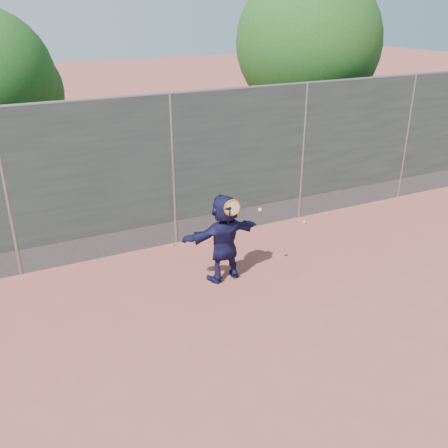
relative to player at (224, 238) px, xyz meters
name	(u,v)px	position (x,y,z in m)	size (l,w,h in m)	color
ground	(261,336)	(-0.25, -1.77, -0.79)	(80.00, 80.00, 0.00)	#9E4C42
player	(224,238)	(0.00, 0.00, 0.00)	(1.46, 0.47, 1.58)	#16163D
ball_ground	(305,222)	(2.66, 1.36, -0.75)	(0.07, 0.07, 0.07)	yellow
fence	(173,168)	(-0.25, 1.73, 0.79)	(20.00, 0.06, 3.03)	#38423D
swing_action	(235,209)	(0.10, -0.20, 0.60)	(0.71, 0.13, 0.51)	orange
tree_right	(313,47)	(4.43, 3.98, 2.70)	(3.78, 3.60, 5.39)	#382314
weed_clump	(191,236)	(0.04, 1.62, -0.65)	(0.68, 0.07, 0.30)	#387226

